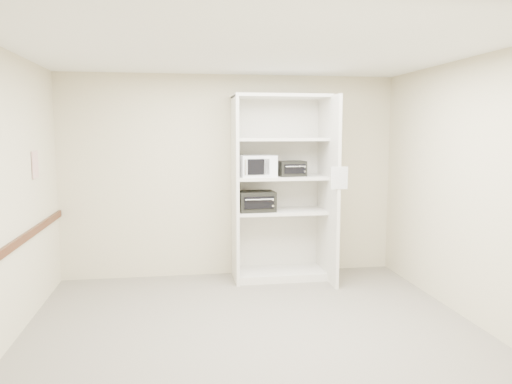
{
  "coord_description": "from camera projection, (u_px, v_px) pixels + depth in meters",
  "views": [
    {
      "loc": [
        -0.71,
        -4.69,
        1.94
      ],
      "look_at": [
        0.23,
        1.29,
        1.21
      ],
      "focal_mm": 35.0,
      "sensor_mm": 36.0,
      "label": 1
    }
  ],
  "objects": [
    {
      "name": "shelving_unit",
      "position": [
        284.0,
        194.0,
        6.58
      ],
      "size": [
        1.24,
        0.92,
        2.42
      ],
      "color": "beige",
      "rests_on": "floor"
    },
    {
      "name": "toaster_oven_upper",
      "position": [
        291.0,
        169.0,
        6.51
      ],
      "size": [
        0.37,
        0.3,
        0.2
      ],
      "primitive_type": "cube",
      "rotation": [
        0.0,
        0.0,
        0.12
      ],
      "color": "black",
      "rests_on": "shelving_unit"
    },
    {
      "name": "paper_sign",
      "position": [
        339.0,
        178.0,
        6.02
      ],
      "size": [
        0.21,
        0.03,
        0.27
      ],
      "primitive_type": "cube",
      "rotation": [
        0.0,
        0.0,
        0.09
      ],
      "color": "white",
      "rests_on": "shelving_unit"
    },
    {
      "name": "wall_back",
      "position": [
        231.0,
        176.0,
        6.74
      ],
      "size": [
        4.5,
        0.02,
        2.7
      ],
      "primitive_type": "cube",
      "color": "beige",
      "rests_on": "ground"
    },
    {
      "name": "floor",
      "position": [
        253.0,
        329.0,
        4.94
      ],
      "size": [
        4.5,
        4.0,
        0.01
      ],
      "primitive_type": "cube",
      "color": "slate",
      "rests_on": "ground"
    },
    {
      "name": "chair_rail",
      "position": [
        9.0,
        248.0,
        4.49
      ],
      "size": [
        0.04,
        3.98,
        0.08
      ],
      "primitive_type": "cube",
      "color": "#3E1C0E",
      "rests_on": "wall_left"
    },
    {
      "name": "ceiling",
      "position": [
        253.0,
        50.0,
        4.62
      ],
      "size": [
        4.5,
        4.0,
        0.01
      ],
      "primitive_type": "cube",
      "color": "white"
    },
    {
      "name": "wall_front",
      "position": [
        306.0,
        238.0,
        2.82
      ],
      "size": [
        4.5,
        0.02,
        2.7
      ],
      "primitive_type": "cube",
      "color": "beige",
      "rests_on": "ground"
    },
    {
      "name": "toaster_oven_lower",
      "position": [
        256.0,
        201.0,
        6.48
      ],
      "size": [
        0.48,
        0.37,
        0.26
      ],
      "primitive_type": "cube",
      "rotation": [
        0.0,
        0.0,
        0.05
      ],
      "color": "black",
      "rests_on": "shelving_unit"
    },
    {
      "name": "microwave",
      "position": [
        257.0,
        166.0,
        6.45
      ],
      "size": [
        0.5,
        0.4,
        0.28
      ],
      "primitive_type": "cube",
      "rotation": [
        0.0,
        0.0,
        0.13
      ],
      "color": "white",
      "rests_on": "shelving_unit"
    },
    {
      "name": "wall_left",
      "position": [
        3.0,
        199.0,
        4.44
      ],
      "size": [
        0.02,
        4.0,
        2.7
      ],
      "primitive_type": "cube",
      "color": "beige",
      "rests_on": "ground"
    },
    {
      "name": "wall_right",
      "position": [
        469.0,
        190.0,
        5.13
      ],
      "size": [
        0.02,
        4.0,
        2.7
      ],
      "primitive_type": "cube",
      "color": "beige",
      "rests_on": "ground"
    },
    {
      "name": "wall_poster",
      "position": [
        35.0,
        165.0,
        5.4
      ],
      "size": [
        0.01,
        0.21,
        0.3
      ],
      "primitive_type": "cube",
      "color": "silver",
      "rests_on": "wall_left"
    }
  ]
}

